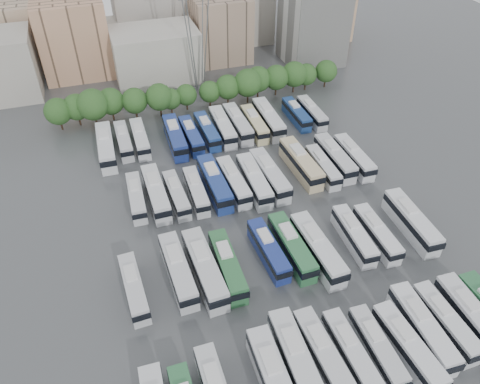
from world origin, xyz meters
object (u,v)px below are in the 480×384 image
object	(u,v)px
bus_r1_s13	(411,221)
bus_r2_s4	(196,191)
bus_r0_s7	(350,352)
bus_r2_s6	(233,182)
bus_r0_s8	(377,348)
bus_r2_s3	(176,195)
bus_r2_s12	(335,157)
bus_r3_s0	(106,147)
bus_r1_s11	(377,233)
bus_r2_s13	(354,157)
bus_r3_s2	(140,138)
bus_r0_s5	(297,361)
bus_r0_s11	(445,322)
bus_r2_s2	(156,193)
bus_r3_s4	(175,137)
bus_r1_s8	(317,249)
bus_r2_s5	(215,183)
bus_r0_s10	(422,328)
bus_r3_s5	(191,135)
bus_r1_s2	(178,270)
bus_r0_s4	(275,382)
bus_r3_s6	(207,131)
bus_r2_s7	(254,180)
bus_r1_s3	(205,268)
bus_r1_s0	(134,288)
bus_r2_s11	(323,167)
bus_r2_s1	(136,197)
bus_r3_s7	(223,127)
bus_r1_s4	(228,266)
bus_r0_s6	(323,355)
bus_r3_s8	(238,123)
bus_r3_s13	(312,113)
bus_r1_s7	(292,246)
bus_r0_s9	(408,347)
apartment_tower	(314,10)
bus_r0_s12	(472,319)
bus_r1_s10	(354,235)
bus_r3_s1	(124,141)
bus_r3_s9	(254,124)

from	to	relation	value
bus_r1_s13	bus_r2_s4	size ratio (longest dim) A/B	1.18
bus_r0_s7	bus_r2_s6	distance (m)	35.50
bus_r0_s7	bus_r0_s8	bearing A→B (deg)	-8.21
bus_r2_s3	bus_r2_s12	bearing A→B (deg)	-0.07
bus_r3_s0	bus_r1_s11	bearing A→B (deg)	-43.41
bus_r2_s13	bus_r3_s2	distance (m)	40.99
bus_r0_s5	bus_r0_s11	world-z (taller)	bus_r0_s5
bus_r2_s2	bus_r3_s4	xyz separation A→B (m)	(6.61, 16.01, 0.02)
bus_r1_s8	bus_r2_s5	xyz separation A→B (m)	(-9.96, 19.67, -0.01)
bus_r0_s10	bus_r3_s5	distance (m)	54.67
bus_r0_s11	bus_r1_s2	size ratio (longest dim) A/B	0.89
bus_r0_s4	bus_r3_s2	distance (m)	55.46
bus_r3_s6	bus_r2_s7	bearing A→B (deg)	-80.91
bus_r0_s8	bus_r1_s3	size ratio (longest dim) A/B	0.79
bus_r1_s0	bus_r2_s11	distance (m)	40.09
bus_r2_s3	bus_r2_s13	size ratio (longest dim) A/B	0.91
bus_r1_s0	bus_r2_s2	world-z (taller)	bus_r2_s2
bus_r2_s1	bus_r3_s7	xyz separation A→B (m)	(19.80, 16.51, 0.26)
bus_r3_s4	bus_r1_s8	bearing A→B (deg)	-68.61
bus_r0_s7	bus_r1_s3	world-z (taller)	bus_r1_s3
bus_r3_s6	bus_r1_s4	bearing A→B (deg)	-101.97
bus_r0_s6	bus_r3_s8	world-z (taller)	bus_r3_s8
bus_r1_s13	bus_r3_s13	bearing A→B (deg)	92.26
bus_r0_s6	bus_r2_s7	xyz separation A→B (m)	(3.42, 33.81, 0.13)
bus_r3_s2	bus_r3_s13	bearing A→B (deg)	-1.50
bus_r0_s7	bus_r1_s7	size ratio (longest dim) A/B	0.88
bus_r1_s2	bus_r2_s5	world-z (taller)	bus_r2_s5
bus_r0_s8	bus_r0_s10	xyz separation A→B (m)	(6.64, 0.56, 0.22)
bus_r0_s9	bus_r2_s4	size ratio (longest dim) A/B	1.09
apartment_tower	bus_r1_s3	xyz separation A→B (m)	(-45.52, -63.86, -10.91)
bus_r2_s6	bus_r0_s8	bearing A→B (deg)	-81.50
bus_r0_s12	bus_r2_s6	bearing A→B (deg)	120.58
bus_r0_s8	bus_r1_s3	xyz separation A→B (m)	(-16.41, 18.06, 0.43)
bus_r1_s13	bus_r0_s10	bearing A→B (deg)	-118.25
bus_r3_s6	bus_r1_s2	bearing A→B (deg)	-112.77
bus_r0_s5	bus_r2_s3	bearing A→B (deg)	103.00
bus_r1_s13	bus_r1_s10	bearing A→B (deg)	-179.53
apartment_tower	bus_r3_s2	size ratio (longest dim) A/B	2.26
bus_r1_s11	bus_r2_s11	xyz separation A→B (m)	(-0.17, 18.13, -0.03)
bus_r0_s10	bus_r0_s11	world-z (taller)	bus_r0_s10
bus_r0_s9	bus_r0_s10	world-z (taller)	bus_r0_s10
bus_r2_s1	bus_r2_s6	xyz separation A→B (m)	(16.49, -1.25, 0.16)
bus_r2_s4	bus_r2_s6	xyz separation A→B (m)	(6.66, 0.24, 0.16)
bus_r3_s4	bus_r1_s13	bearing A→B (deg)	-48.69
bus_r2_s6	bus_r3_s4	distance (m)	18.23
bus_r0_s11	bus_r3_s1	bearing A→B (deg)	120.35
bus_r1_s3	bus_r3_s9	distance (m)	40.06
bus_r1_s11	bus_r3_s4	distance (m)	42.72
bus_r2_s2	bus_r3_s4	bearing A→B (deg)	66.63
bus_r2_s12	bus_r3_s13	size ratio (longest dim) A/B	1.13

